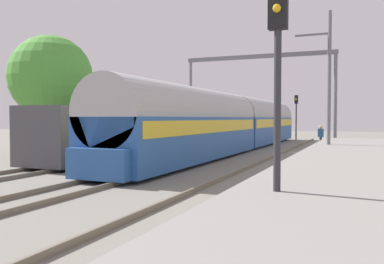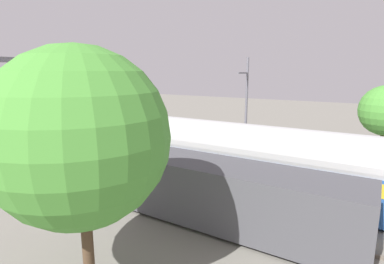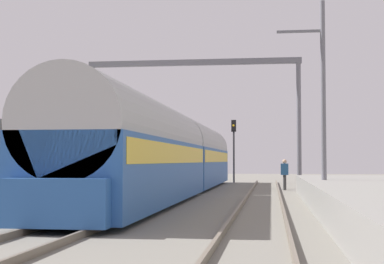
% 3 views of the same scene
% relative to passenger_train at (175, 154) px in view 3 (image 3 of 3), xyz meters
% --- Properties ---
extents(ground, '(120.00, 120.00, 0.00)m').
position_rel_passenger_train_xyz_m(ground, '(0.00, -13.45, -1.97)').
color(ground, slate).
extents(track_west, '(1.52, 60.00, 0.16)m').
position_rel_passenger_train_xyz_m(track_west, '(0.00, -13.45, -1.89)').
color(track_west, '#6B6052').
rests_on(track_west, ground).
extents(track_east, '(1.52, 60.00, 0.16)m').
position_rel_passenger_train_xyz_m(track_east, '(4.39, -13.45, -1.89)').
color(track_east, '#6B6052').
rests_on(track_east, ground).
extents(passenger_train, '(2.93, 32.85, 3.82)m').
position_rel_passenger_train_xyz_m(passenger_train, '(0.00, 0.00, 0.00)').
color(passenger_train, '#28569E').
rests_on(passenger_train, ground).
extents(freight_car, '(2.80, 13.00, 2.70)m').
position_rel_passenger_train_xyz_m(freight_car, '(-4.39, -8.27, -0.50)').
color(freight_car, '#47474C').
rests_on(freight_car, ground).
extents(person_crossing, '(0.43, 0.30, 1.73)m').
position_rel_passenger_train_xyz_m(person_crossing, '(5.48, 4.85, -0.94)').
color(person_crossing, '#3A3A3A').
rests_on(person_crossing, ground).
extents(railway_signal_far, '(0.36, 0.30, 4.75)m').
position_rel_passenger_train_xyz_m(railway_signal_far, '(1.92, 16.26, 1.09)').
color(railway_signal_far, '#2D2D33').
rests_on(railway_signal_far, ground).
extents(catenary_gantry, '(13.18, 0.28, 7.86)m').
position_rel_passenger_train_xyz_m(catenary_gantry, '(0.00, 7.01, 3.71)').
color(catenary_gantry, slate).
rests_on(catenary_gantry, ground).
extents(catenary_pole_east_mid, '(1.90, 0.20, 8.00)m').
position_rel_passenger_train_xyz_m(catenary_pole_east_mid, '(6.74, -5.23, 2.18)').
color(catenary_pole_east_mid, slate).
rests_on(catenary_pole_east_mid, ground).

